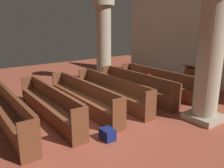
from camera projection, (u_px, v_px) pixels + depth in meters
ground_plane at (87, 119)px, 6.70m from camera, size 19.20×19.20×0.00m
back_wall at (212, 34)px, 9.58m from camera, size 10.00×0.16×4.50m
pew_row_0 at (157, 80)px, 9.19m from camera, size 3.80×0.46×0.90m
pew_row_1 at (136, 84)px, 8.55m from camera, size 3.80×0.46×0.90m
pew_row_2 at (112, 90)px, 7.91m from camera, size 3.80×0.47×0.90m
pew_row_3 at (83, 95)px, 7.28m from camera, size 3.80×0.46×0.90m
pew_row_4 at (49, 103)px, 6.64m from camera, size 3.80×0.46×0.90m
pew_row_5 at (8, 111)px, 6.00m from camera, size 3.80×0.47×0.90m
pillar_aisle_side at (210, 53)px, 6.15m from camera, size 0.98×0.98×3.74m
pillar_far_side at (104, 40)px, 10.48m from camera, size 0.98×0.98×3.74m
lectern at (189, 80)px, 9.38m from camera, size 0.48×0.45×1.08m
hymn_book at (148, 75)px, 8.22m from camera, size 0.13×0.22×0.03m
kneeler_box_navy at (108, 134)px, 5.50m from camera, size 0.36×0.28×0.27m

